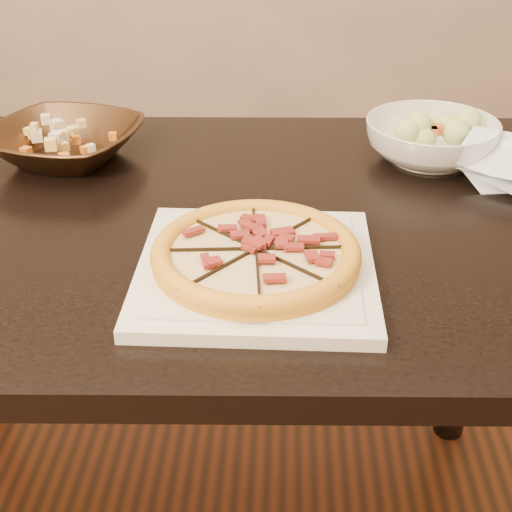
{
  "coord_description": "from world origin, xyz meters",
  "views": [
    {
      "loc": [
        0.22,
        -0.96,
        1.24
      ],
      "look_at": [
        0.18,
        -0.19,
        0.78
      ],
      "focal_mm": 50.0,
      "sensor_mm": 36.0,
      "label": 1
    }
  ],
  "objects_px": {
    "plate": "(256,269)",
    "pizza": "(256,253)",
    "dining_table": "(189,275)",
    "bronze_bowl": "(66,143)",
    "salad_bowl": "(431,141)"
  },
  "relations": [
    {
      "from": "dining_table",
      "to": "plate",
      "type": "bearing_deg",
      "value": -57.33
    },
    {
      "from": "pizza",
      "to": "bronze_bowl",
      "type": "xyz_separation_m",
      "value": [
        -0.34,
        0.36,
        -0.0
      ]
    },
    {
      "from": "bronze_bowl",
      "to": "salad_bowl",
      "type": "height_order",
      "value": "salad_bowl"
    },
    {
      "from": "pizza",
      "to": "salad_bowl",
      "type": "height_order",
      "value": "salad_bowl"
    },
    {
      "from": "bronze_bowl",
      "to": "salad_bowl",
      "type": "xyz_separation_m",
      "value": [
        0.63,
        0.02,
        0.0
      ]
    },
    {
      "from": "bronze_bowl",
      "to": "salad_bowl",
      "type": "bearing_deg",
      "value": 2.22
    },
    {
      "from": "dining_table",
      "to": "plate",
      "type": "height_order",
      "value": "plate"
    },
    {
      "from": "plate",
      "to": "pizza",
      "type": "height_order",
      "value": "pizza"
    },
    {
      "from": "dining_table",
      "to": "salad_bowl",
      "type": "bearing_deg",
      "value": 27.89
    },
    {
      "from": "plate",
      "to": "salad_bowl",
      "type": "distance_m",
      "value": 0.48
    },
    {
      "from": "pizza",
      "to": "salad_bowl",
      "type": "bearing_deg",
      "value": 53.89
    },
    {
      "from": "pizza",
      "to": "bronze_bowl",
      "type": "bearing_deg",
      "value": 133.47
    },
    {
      "from": "dining_table",
      "to": "plate",
      "type": "relative_size",
      "value": 4.3
    },
    {
      "from": "pizza",
      "to": "bronze_bowl",
      "type": "relative_size",
      "value": 1.07
    },
    {
      "from": "dining_table",
      "to": "salad_bowl",
      "type": "height_order",
      "value": "salad_bowl"
    }
  ]
}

